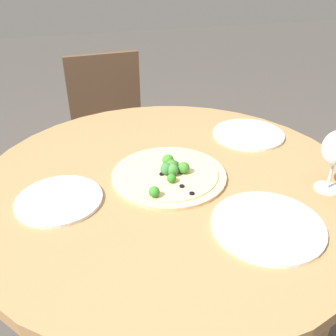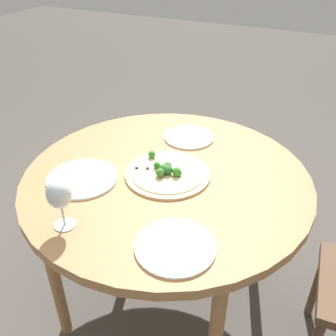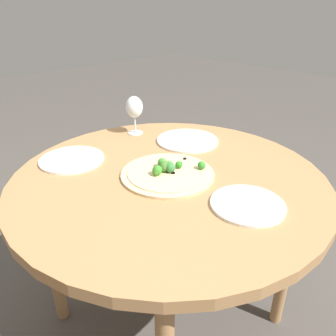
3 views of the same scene
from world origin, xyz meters
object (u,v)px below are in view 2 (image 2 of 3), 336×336
(wine_glass, at_px, (59,195))
(plate_side, at_px, (83,178))
(pizza, at_px, (168,172))
(plate_near, at_px, (189,137))
(plate_far, at_px, (175,247))

(wine_glass, bearing_deg, plate_side, 23.39)
(pizza, relative_size, wine_glass, 1.89)
(plate_near, xyz_separation_m, plate_side, (-0.48, 0.24, 0.00))
(wine_glass, distance_m, plate_side, 0.29)
(plate_far, bearing_deg, plate_near, 19.00)
(pizza, relative_size, plate_near, 1.47)
(pizza, distance_m, plate_near, 0.31)
(wine_glass, xyz_separation_m, plate_near, (0.72, -0.14, -0.12))
(plate_far, distance_m, plate_side, 0.51)
(plate_near, bearing_deg, plate_far, -161.00)
(plate_far, bearing_deg, wine_glass, 99.28)
(plate_near, distance_m, plate_side, 0.54)
(plate_near, relative_size, plate_far, 0.92)
(pizza, relative_size, plate_far, 1.35)
(plate_near, bearing_deg, wine_glass, 169.02)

